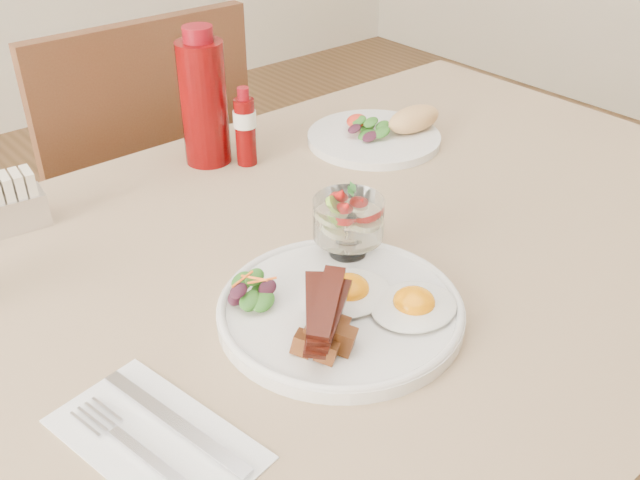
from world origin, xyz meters
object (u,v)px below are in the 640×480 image
second_plate (383,132)px  ketchup_bottle (204,101)px  chair_far (137,205)px  fruit_cup (348,219)px  sugar_caddy (11,205)px  table (350,298)px  hot_sauce_bottle (245,128)px  main_plate (340,311)px

second_plate → ketchup_bottle: 0.31m
chair_far → fruit_cup: bearing=-92.8°
sugar_caddy → table: bearing=-38.4°
table → hot_sauce_bottle: bearing=83.2°
main_plate → ketchup_bottle: ketchup_bottle is taller
table → second_plate: size_ratio=5.67×
ketchup_bottle → hot_sauce_bottle: bearing=-49.5°
table → fruit_cup: 0.16m
hot_sauce_bottle → sugar_caddy: (-0.36, 0.04, -0.03)m
main_plate → sugar_caddy: 0.48m
second_plate → main_plate: bearing=-139.9°
main_plate → fruit_cup: (0.08, 0.08, 0.06)m
table → ketchup_bottle: 0.39m
table → fruit_cup: size_ratio=15.00×
ketchup_bottle → hot_sauce_bottle: 0.08m
main_plate → second_plate: bearing=40.1°
table → ketchup_bottle: bearing=91.2°
main_plate → hot_sauce_bottle: size_ratio=2.20×
chair_far → second_plate: chair_far is taller
sugar_caddy → ketchup_bottle: bearing=8.6°
table → main_plate: 0.18m
chair_far → second_plate: (0.26, -0.45, 0.24)m
fruit_cup → sugar_caddy: bearing=129.0°
table → sugar_caddy: 0.48m
main_plate → ketchup_bottle: bearing=76.6°
table → hot_sauce_bottle: hot_sauce_bottle is taller
chair_far → fruit_cup: 0.75m
fruit_cup → chair_far: bearing=87.2°
table → sugar_caddy: bearing=134.5°
sugar_caddy → chair_far: bearing=53.1°
ketchup_bottle → second_plate: bearing=-25.0°
ketchup_bottle → main_plate: bearing=-103.4°
hot_sauce_bottle → fruit_cup: bearing=-102.1°
main_plate → second_plate: second_plate is taller
main_plate → chair_far: bearing=81.7°
fruit_cup → sugar_caddy: size_ratio=0.96×
second_plate → hot_sauce_bottle: hot_sauce_bottle is taller
chair_far → main_plate: bearing=-98.3°
sugar_caddy → fruit_cup: bearing=-43.9°
main_plate → ketchup_bottle: size_ratio=1.29×
ketchup_bottle → sugar_caddy: (-0.32, -0.01, -0.07)m
table → chair_far: (0.00, 0.66, -0.14)m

